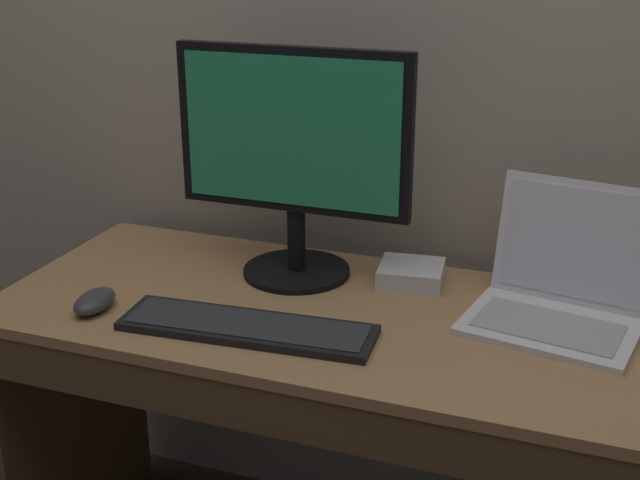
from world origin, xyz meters
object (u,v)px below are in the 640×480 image
external_monitor (293,153)px  wired_keyboard (247,327)px  external_drive_box (411,274)px  laptop_white (559,295)px  computer_mouse (95,301)px

external_monitor → wired_keyboard: bearing=-87.1°
external_monitor → external_drive_box: size_ratio=3.77×
external_monitor → wired_keyboard: (0.01, -0.27, -0.26)m
laptop_white → external_drive_box: (-0.30, 0.07, -0.03)m
laptop_white → external_drive_box: laptop_white is taller
computer_mouse → external_drive_box: size_ratio=0.84×
external_monitor → external_drive_box: 0.35m
external_drive_box → computer_mouse: bearing=-148.2°
external_monitor → computer_mouse: (-0.30, -0.29, -0.25)m
computer_mouse → external_drive_box: (0.54, 0.33, 0.00)m
laptop_white → computer_mouse: bearing=-162.8°
laptop_white → external_drive_box: 0.31m
laptop_white → wired_keyboard: bearing=-155.4°
laptop_white → computer_mouse: (-0.84, -0.26, -0.03)m
wired_keyboard → external_drive_box: external_drive_box is taller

